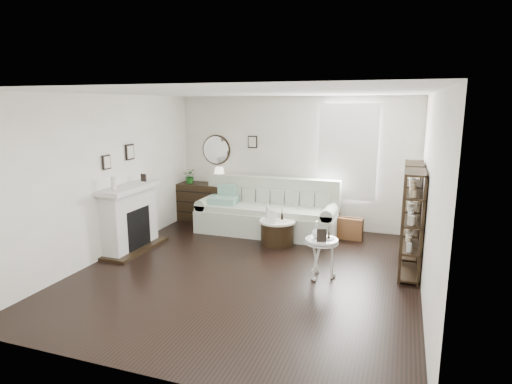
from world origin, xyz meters
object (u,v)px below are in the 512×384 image
at_px(drum_table, 277,232).
at_px(pedestal_table, 322,242).
at_px(dresser, 205,202).
at_px(sofa, 268,215).

distance_m(drum_table, pedestal_table, 1.65).
bearing_deg(dresser, sofa, -13.63).
height_order(sofa, pedestal_table, sofa).
distance_m(dresser, pedestal_table, 3.81).
bearing_deg(dresser, pedestal_table, -37.40).
xyz_separation_m(dresser, pedestal_table, (3.03, -2.31, 0.13)).
height_order(dresser, pedestal_table, dresser).
bearing_deg(pedestal_table, drum_table, 129.97).
xyz_separation_m(sofa, dresser, (-1.59, 0.38, 0.06)).
height_order(drum_table, pedestal_table, pedestal_table).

